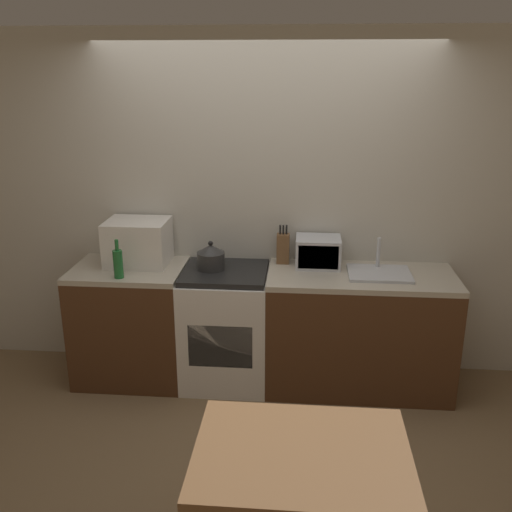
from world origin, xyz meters
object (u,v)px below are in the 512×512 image
(stove_range, at_px, (226,326))
(dining_table, at_px, (302,470))
(toaster_oven, at_px, (318,252))
(kettle, at_px, (211,257))
(microwave, at_px, (138,242))
(bottle, at_px, (118,263))

(stove_range, xyz_separation_m, dining_table, (0.59, -1.83, 0.20))
(toaster_oven, height_order, dining_table, toaster_oven)
(toaster_oven, bearing_deg, kettle, -170.70)
(stove_range, relative_size, microwave, 1.97)
(stove_range, height_order, dining_table, stove_range)
(kettle, height_order, toaster_oven, toaster_oven)
(kettle, height_order, bottle, bottle)
(kettle, bearing_deg, microwave, 172.34)
(toaster_oven, relative_size, dining_table, 0.35)
(microwave, relative_size, dining_table, 0.49)
(kettle, distance_m, microwave, 0.58)
(kettle, xyz_separation_m, toaster_oven, (0.79, 0.13, 0.02))
(kettle, relative_size, dining_table, 0.23)
(dining_table, bearing_deg, kettle, 110.48)
(microwave, bearing_deg, toaster_oven, 2.23)
(microwave, distance_m, bottle, 0.33)
(stove_range, xyz_separation_m, kettle, (-0.11, 0.03, 0.54))
(stove_range, height_order, bottle, bottle)
(kettle, relative_size, microwave, 0.47)
(kettle, bearing_deg, dining_table, -69.52)
(stove_range, height_order, kettle, kettle)
(kettle, bearing_deg, toaster_oven, 9.30)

